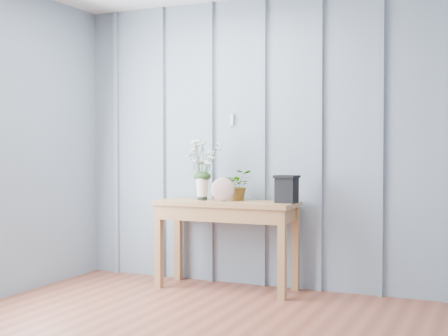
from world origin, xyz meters
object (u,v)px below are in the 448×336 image
at_px(carved_box, 287,189).
at_px(felt_disc_vessel, 223,190).
at_px(sideboard, 226,214).
at_px(daisy_vase, 202,161).

bearing_deg(carved_box, felt_disc_vessel, -171.68).
xyz_separation_m(sideboard, daisy_vase, (-0.22, -0.00, 0.45)).
bearing_deg(felt_disc_vessel, daisy_vase, 146.61).
height_order(sideboard, daisy_vase, daisy_vase).
bearing_deg(carved_box, sideboard, -178.93).
distance_m(daisy_vase, felt_disc_vessel, 0.33).
height_order(daisy_vase, carved_box, daisy_vase).
distance_m(sideboard, carved_box, 0.58).
bearing_deg(felt_disc_vessel, sideboard, 69.46).
relative_size(sideboard, felt_disc_vessel, 6.06).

